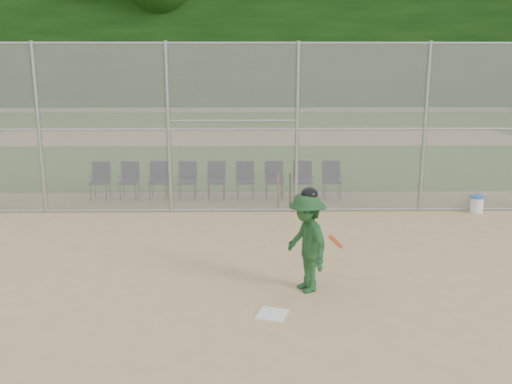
{
  "coord_description": "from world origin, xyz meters",
  "views": [
    {
      "loc": [
        -0.17,
        -8.25,
        3.72
      ],
      "look_at": [
        0.0,
        2.5,
        1.1
      ],
      "focal_mm": 40.0,
      "sensor_mm": 36.0,
      "label": 1
    }
  ],
  "objects_px": {
    "home_plate": "(272,314)",
    "chair_0": "(100,181)",
    "water_cooler": "(477,204)",
    "batter_at_plate": "(307,242)"
  },
  "relations": [
    {
      "from": "home_plate",
      "to": "water_cooler",
      "type": "distance_m",
      "value": 7.5
    },
    {
      "from": "water_cooler",
      "to": "chair_0",
      "type": "height_order",
      "value": "chair_0"
    },
    {
      "from": "chair_0",
      "to": "water_cooler",
      "type": "bearing_deg",
      "value": -8.83
    },
    {
      "from": "home_plate",
      "to": "chair_0",
      "type": "height_order",
      "value": "chair_0"
    },
    {
      "from": "home_plate",
      "to": "water_cooler",
      "type": "xyz_separation_m",
      "value": [
        5.15,
        5.45,
        0.2
      ]
    },
    {
      "from": "home_plate",
      "to": "water_cooler",
      "type": "relative_size",
      "value": 1.02
    },
    {
      "from": "batter_at_plate",
      "to": "chair_0",
      "type": "bearing_deg",
      "value": 128.54
    },
    {
      "from": "water_cooler",
      "to": "batter_at_plate",
      "type": "bearing_deg",
      "value": -135.08
    },
    {
      "from": "home_plate",
      "to": "chair_0",
      "type": "bearing_deg",
      "value": 121.36
    },
    {
      "from": "batter_at_plate",
      "to": "chair_0",
      "type": "relative_size",
      "value": 1.77
    }
  ]
}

